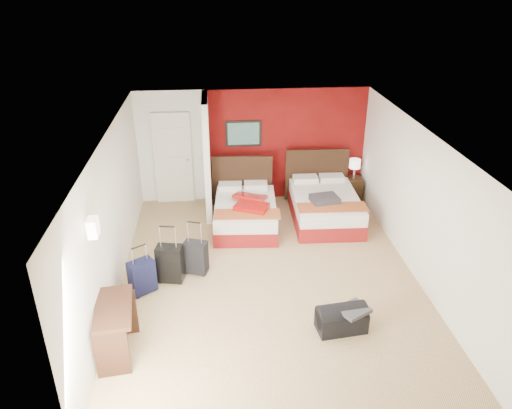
{
  "coord_description": "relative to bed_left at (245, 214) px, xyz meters",
  "views": [
    {
      "loc": [
        -0.86,
        -6.96,
        4.8
      ],
      "look_at": [
        -0.15,
        0.8,
        1.0
      ],
      "focal_mm": 34.33,
      "sensor_mm": 36.0,
      "label": 1
    }
  ],
  "objects": [
    {
      "name": "suitcase_black",
      "position": [
        -1.39,
        -1.83,
        0.05
      ],
      "size": [
        0.47,
        0.34,
        0.64
      ],
      "primitive_type": "cube",
      "rotation": [
        0.0,
        0.0,
        -0.19
      ],
      "color": "black",
      "rests_on": "ground"
    },
    {
      "name": "room_walls",
      "position": [
        -1.14,
        -0.44,
        0.99
      ],
      "size": [
        5.02,
        6.52,
        2.5
      ],
      "color": "white",
      "rests_on": "ground"
    },
    {
      "name": "bed_left",
      "position": [
        0.0,
        0.0,
        0.0
      ],
      "size": [
        1.36,
        1.85,
        0.53
      ],
      "primitive_type": "cube",
      "rotation": [
        0.0,
        0.0,
        -0.07
      ],
      "color": "white",
      "rests_on": "ground"
    },
    {
      "name": "duffel_bag",
      "position": [
        1.16,
        -3.3,
        -0.09
      ],
      "size": [
        0.75,
        0.46,
        0.36
      ],
      "primitive_type": "cube",
      "rotation": [
        0.0,
        0.0,
        0.12
      ],
      "color": "black",
      "rests_on": "ground"
    },
    {
      "name": "suitcase_charcoal",
      "position": [
        -0.97,
        -1.62,
        0.02
      ],
      "size": [
        0.44,
        0.35,
        0.57
      ],
      "primitive_type": "cube",
      "rotation": [
        0.0,
        0.0,
        -0.32
      ],
      "color": "black",
      "rests_on": "ground"
    },
    {
      "name": "jacket_draped",
      "position": [
        1.31,
        -3.35,
        0.12
      ],
      "size": [
        0.53,
        0.5,
        0.06
      ],
      "primitive_type": "cube",
      "rotation": [
        0.0,
        0.0,
        0.5
      ],
      "color": "#3C3C41",
      "rests_on": "duffel_bag"
    },
    {
      "name": "bed_right",
      "position": [
        1.67,
        0.11,
        0.02
      ],
      "size": [
        1.4,
        1.94,
        0.57
      ],
      "primitive_type": "cube",
      "rotation": [
        0.0,
        0.0,
        -0.04
      ],
      "color": "silver",
      "rests_on": "ground"
    },
    {
      "name": "table_lamp",
      "position": [
        2.51,
        1.04,
        0.49
      ],
      "size": [
        0.31,
        0.31,
        0.44
      ],
      "primitive_type": "cylinder",
      "rotation": [
        0.0,
        0.0,
        0.31
      ],
      "color": "beige",
      "rests_on": "nightstand"
    },
    {
      "name": "ground",
      "position": [
        0.26,
        -1.86,
        -0.27
      ],
      "size": [
        6.5,
        6.5,
        0.0
      ],
      "primitive_type": "plane",
      "color": "tan",
      "rests_on": "ground"
    },
    {
      "name": "entry_door",
      "position": [
        -1.49,
        1.34,
        0.76
      ],
      "size": [
        0.82,
        0.06,
        2.05
      ],
      "primitive_type": "cube",
      "color": "silver",
      "rests_on": "ground"
    },
    {
      "name": "partition_wall",
      "position": [
        -0.74,
        0.75,
        0.98
      ],
      "size": [
        0.12,
        1.2,
        2.5
      ],
      "primitive_type": "cube",
      "color": "silver",
      "rests_on": "ground"
    },
    {
      "name": "nightstand",
      "position": [
        2.51,
        1.04,
        0.0
      ],
      "size": [
        0.38,
        0.38,
        0.53
      ],
      "primitive_type": "cube",
      "rotation": [
        0.0,
        0.0,
        0.01
      ],
      "color": "#321E10",
      "rests_on": "ground"
    },
    {
      "name": "jacket_bundle",
      "position": [
        1.57,
        -0.19,
        0.37
      ],
      "size": [
        0.59,
        0.5,
        0.13
      ],
      "primitive_type": "cube",
      "rotation": [
        0.0,
        0.0,
        0.17
      ],
      "color": "#3A393E",
      "rests_on": "bed_right"
    },
    {
      "name": "red_suitcase_open",
      "position": [
        0.1,
        -0.1,
        0.32
      ],
      "size": [
        0.93,
        1.05,
        0.11
      ],
      "primitive_type": "cube",
      "rotation": [
        0.0,
        0.0,
        -0.43
      ],
      "color": "#A1100D",
      "rests_on": "bed_left"
    },
    {
      "name": "desk",
      "position": [
        -1.99,
        -3.51,
        0.13
      ],
      "size": [
        0.59,
        1.0,
        0.79
      ],
      "primitive_type": "cube",
      "rotation": [
        0.0,
        0.0,
        0.12
      ],
      "color": "#321A10",
      "rests_on": "ground"
    },
    {
      "name": "suitcase_navy",
      "position": [
        -1.82,
        -2.11,
        0.01
      ],
      "size": [
        0.47,
        0.43,
        0.56
      ],
      "primitive_type": "cube",
      "rotation": [
        0.0,
        0.0,
        0.61
      ],
      "color": "black",
      "rests_on": "ground"
    },
    {
      "name": "red_accent_panel",
      "position": [
        1.01,
        1.37,
        0.98
      ],
      "size": [
        3.5,
        0.04,
        2.5
      ],
      "primitive_type": "cube",
      "color": "maroon",
      "rests_on": "ground"
    }
  ]
}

